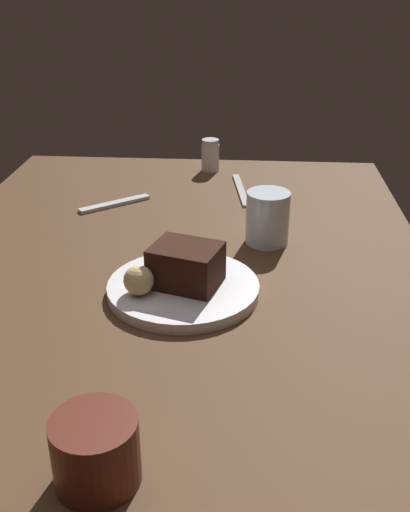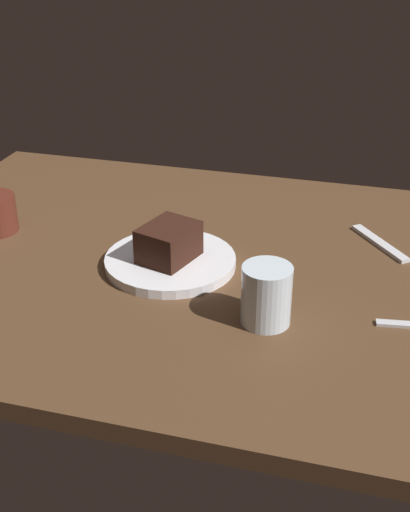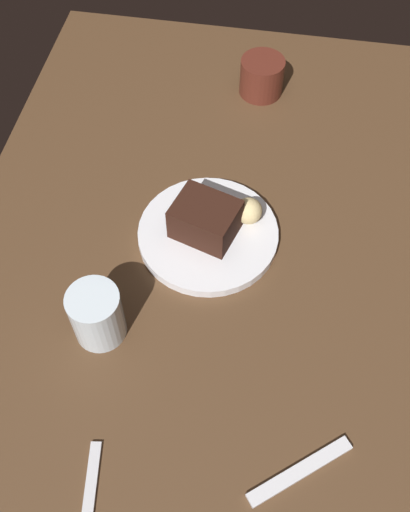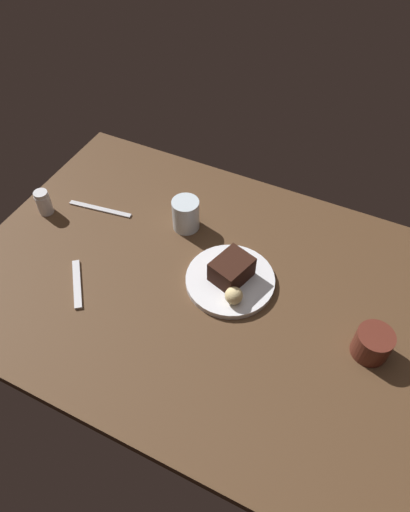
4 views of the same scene
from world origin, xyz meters
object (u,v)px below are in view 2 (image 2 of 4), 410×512
Objects in this scene: bread_roll at (162,229)px; dessert_spoon at (380,243)px; water_glass at (266,295)px; dessert_plate at (170,261)px; chocolate_cake_slice at (169,242)px.

dessert_spoon is at bearing -162.92° from bread_roll.
water_glass reaches higher than bread_roll.
water_glass reaches higher than dessert_plate.
water_glass is at bearing 140.36° from bread_roll.
chocolate_cake_slice reaches higher than dessert_spoon.
dessert_plate is at bearing 120.11° from bread_roll.
dessert_plate is 5.18× the size of bread_roll.
chocolate_cake_slice reaches higher than bread_roll.
dessert_plate is at bearing -93.81° from chocolate_cake_slice.
dessert_plate is 7.41cm from bread_roll.
bread_roll reaches higher than dessert_plate.
dessert_plate is 22.87cm from water_glass.
bread_roll is at bearing -111.36° from dessert_spoon.
dessert_plate is 2.33× the size of chocolate_cake_slice.
bread_roll is 0.29× the size of dessert_spoon.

